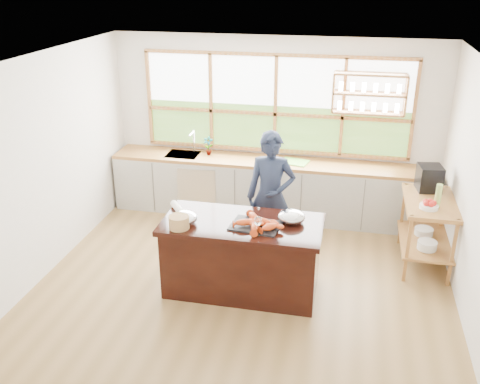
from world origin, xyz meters
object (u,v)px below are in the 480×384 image
(island, at_px, (242,256))
(wicker_basket, at_px, (179,222))
(cook, at_px, (271,196))
(espresso_machine, at_px, (429,178))

(island, bearing_deg, wicker_basket, -156.17)
(wicker_basket, bearing_deg, cook, 54.00)
(cook, xyz_separation_m, wicker_basket, (-0.85, -1.18, 0.11))
(cook, xyz_separation_m, espresso_machine, (2.00, 0.57, 0.20))
(cook, height_order, wicker_basket, cook)
(cook, relative_size, wicker_basket, 7.48)
(espresso_machine, distance_m, wicker_basket, 3.34)
(island, relative_size, espresso_machine, 5.53)
(island, distance_m, espresso_machine, 2.70)
(island, height_order, espresso_machine, espresso_machine)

